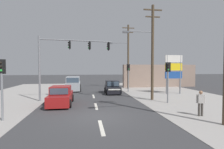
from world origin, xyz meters
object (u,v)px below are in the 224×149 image
Objects in this scene: hatchback_receding_far at (112,87)px; pedestrian_at_kerb at (201,102)px; traffic_signal_mast at (66,54)px; sedan_crossing_left at (61,96)px; utility_pole_midground_right at (151,49)px; pedestal_signal_right_kerb at (168,75)px; shopping_plaza_sign at (174,69)px; pedestal_signal_left_kerb at (2,79)px; utility_pole_background_right at (127,55)px; pedestal_signal_far_median at (128,73)px; suv_kerbside_parked at (73,84)px.

hatchback_receding_far is 11.57m from pedestrian_at_kerb.
traffic_signal_mast is 4.24m from sedan_crossing_left.
pedestal_signal_right_kerb is at bearing -59.29° from utility_pole_midground_right.
pedestal_signal_right_kerb is (0.95, -1.60, -2.43)m from utility_pole_midground_right.
pedestrian_at_kerb is at bearing -108.14° from shopping_plaza_sign.
traffic_signal_mast reaches higher than pedestal_signal_left_kerb.
utility_pole_midground_right is at bearing -58.95° from hatchback_receding_far.
shopping_plaza_sign is (14.98, 8.47, 0.57)m from pedestal_signal_left_kerb.
pedestrian_at_kerb is at bearing -85.54° from utility_pole_background_right.
utility_pole_midground_right reaches higher than traffic_signal_mast.
pedestal_signal_right_kerb is 12.35m from pedestal_signal_left_kerb.
sedan_crossing_left is at bearing -137.61° from pedestal_signal_far_median.
pedestal_signal_right_kerb is 0.77× the size of shopping_plaza_sign.
utility_pole_midground_right is 5.52× the size of pedestrian_at_kerb.
utility_pole_midground_right is 2.53× the size of pedestal_signal_far_median.
utility_pole_background_right is at bearing 90.77° from utility_pole_midground_right.
utility_pole_background_right is 1.37× the size of traffic_signal_mast.
pedestal_signal_right_kerb reaches higher than pedestrian_at_kerb.
suv_kerbside_parked is (0.33, 9.27, 0.18)m from sedan_crossing_left.
traffic_signal_mast is 1.93× the size of pedestal_signal_right_kerb.
sedan_crossing_left is (-12.29, -4.34, -2.28)m from shopping_plaza_sign.
pedestal_signal_right_kerb is 4.54m from pedestrian_at_kerb.
utility_pole_midground_right reaches higher than suv_kerbside_parked.
utility_pole_midground_right is 12.28m from pedestal_signal_left_kerb.
pedestal_signal_right_kerb is 7.59m from pedestal_signal_far_median.
traffic_signal_mast reaches higher than shopping_plaza_sign.
pedestal_signal_left_kerb is at bearing -126.94° from utility_pole_background_right.
pedestrian_at_kerb is (11.95, -0.77, -1.49)m from pedestal_signal_left_kerb.
pedestrian_at_kerb is at bearing -57.79° from suv_kerbside_parked.
shopping_plaza_sign reaches higher than pedestal_signal_far_median.
pedestal_signal_far_median is 2.91m from hatchback_receding_far.
utility_pole_midground_right is 2.11× the size of sedan_crossing_left.
suv_kerbside_parked is at bearing 133.54° from utility_pole_midground_right.
sedan_crossing_left is at bearing -160.55° from shopping_plaza_sign.
sedan_crossing_left is at bearing -95.95° from traffic_signal_mast.
utility_pole_background_right is (-0.12, 9.21, 0.19)m from utility_pole_midground_right.
pedestrian_at_kerb is at bearing -27.93° from sedan_crossing_left.
pedestal_signal_left_kerb and pedestal_signal_far_median have the same top height.
pedestrian_at_kerb is (4.04, -10.84, 0.22)m from hatchback_receding_far.
traffic_signal_mast reaches higher than pedestal_signal_far_median.
traffic_signal_mast is 1.49× the size of shopping_plaza_sign.
hatchback_receding_far is 0.80× the size of suv_kerbside_parked.
utility_pole_midground_right is at bearing 25.14° from pedestal_signal_left_kerb.
utility_pole_midground_right is 1.96× the size of suv_kerbside_parked.
pedestal_signal_right_kerb reaches higher than sedan_crossing_left.
shopping_plaza_sign is 1.08× the size of sedan_crossing_left.
sedan_crossing_left is (2.69, 4.13, -1.71)m from pedestal_signal_left_kerb.
sedan_crossing_left is 9.27m from suv_kerbside_parked.
shopping_plaza_sign reaches higher than pedestrian_at_kerb.
utility_pole_background_right is 4.37m from pedestal_signal_far_median.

